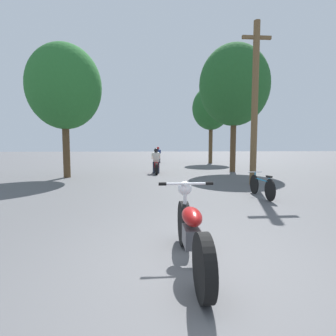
{
  "coord_description": "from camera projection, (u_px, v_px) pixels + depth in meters",
  "views": [
    {
      "loc": [
        -0.53,
        -2.96,
        1.53
      ],
      "look_at": [
        0.0,
        4.21,
        0.9
      ],
      "focal_mm": 28.0,
      "sensor_mm": 36.0,
      "label": 1
    }
  ],
  "objects": [
    {
      "name": "roadside_tree_right_near",
      "position": [
        234.0,
        85.0,
        14.71
      ],
      "size": [
        3.95,
        3.55,
        7.16
      ],
      "color": "#513A23",
      "rests_on": "ground"
    },
    {
      "name": "bicycle_parked",
      "position": [
        262.0,
        186.0,
        7.66
      ],
      "size": [
        0.44,
        1.69,
        0.71
      ],
      "color": "black",
      "rests_on": "ground"
    },
    {
      "name": "ground_plane",
      "position": [
        194.0,
        274.0,
        3.11
      ],
      "size": [
        120.0,
        120.0,
        0.0
      ],
      "primitive_type": "plane",
      "color": "#515154"
    },
    {
      "name": "roadside_tree_left",
      "position": [
        64.0,
        87.0,
        12.06
      ],
      "size": [
        3.39,
        3.05,
        6.16
      ],
      "color": "#513A23",
      "rests_on": "ground"
    },
    {
      "name": "motorcycle_foreground",
      "position": [
        191.0,
        232.0,
        3.32
      ],
      "size": [
        0.79,
        2.12,
        1.0
      ],
      "color": "black",
      "rests_on": "ground"
    },
    {
      "name": "utility_pole",
      "position": [
        255.0,
        102.0,
        9.88
      ],
      "size": [
        1.1,
        0.24,
        6.1
      ],
      "color": "brown",
      "rests_on": "ground"
    },
    {
      "name": "roadside_tree_right_far",
      "position": [
        211.0,
        108.0,
        21.69
      ],
      "size": [
        3.12,
        2.81,
        6.38
      ],
      "color": "#513A23",
      "rests_on": "ground"
    },
    {
      "name": "motorcycle_rider_far",
      "position": [
        158.0,
        157.0,
        22.48
      ],
      "size": [
        0.5,
        2.05,
        1.38
      ],
      "color": "black",
      "rests_on": "ground"
    },
    {
      "name": "motorcycle_rider_lead",
      "position": [
        156.0,
        164.0,
        14.21
      ],
      "size": [
        0.5,
        2.09,
        1.36
      ],
      "color": "black",
      "rests_on": "ground"
    }
  ]
}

